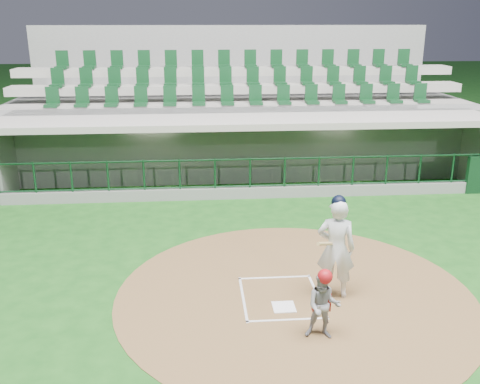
# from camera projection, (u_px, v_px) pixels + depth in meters

# --- Properties ---
(ground) EXTENTS (120.00, 120.00, 0.00)m
(ground) POSITION_uv_depth(u_px,v_px,m) (278.00, 291.00, 10.95)
(ground) COLOR #154814
(ground) RESTS_ON ground
(dirt_circle) EXTENTS (7.20, 7.20, 0.01)m
(dirt_circle) POSITION_uv_depth(u_px,v_px,m) (295.00, 294.00, 10.78)
(dirt_circle) COLOR brown
(dirt_circle) RESTS_ON ground
(home_plate) EXTENTS (0.43, 0.43, 0.02)m
(home_plate) POSITION_uv_depth(u_px,v_px,m) (284.00, 307.00, 10.28)
(home_plate) COLOR white
(home_plate) RESTS_ON dirt_circle
(batter_box_chalk) EXTENTS (1.55, 1.80, 0.01)m
(batter_box_chalk) POSITION_uv_depth(u_px,v_px,m) (281.00, 297.00, 10.66)
(batter_box_chalk) COLOR silver
(batter_box_chalk) RESTS_ON ground
(dugout_structure) EXTENTS (16.40, 3.70, 3.00)m
(dugout_structure) POSITION_uv_depth(u_px,v_px,m) (249.00, 154.00, 18.10)
(dugout_structure) COLOR slate
(dugout_structure) RESTS_ON ground
(seating_deck) EXTENTS (17.00, 6.72, 5.15)m
(seating_deck) POSITION_uv_depth(u_px,v_px,m) (238.00, 123.00, 20.85)
(seating_deck) COLOR slate
(seating_deck) RESTS_ON ground
(batter) EXTENTS (0.96, 0.98, 2.12)m
(batter) POSITION_uv_depth(u_px,v_px,m) (336.00, 247.00, 10.43)
(batter) COLOR silver
(batter) RESTS_ON dirt_circle
(catcher) EXTENTS (0.67, 0.57, 1.30)m
(catcher) POSITION_uv_depth(u_px,v_px,m) (323.00, 304.00, 9.14)
(catcher) COLOR gray
(catcher) RESTS_ON dirt_circle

